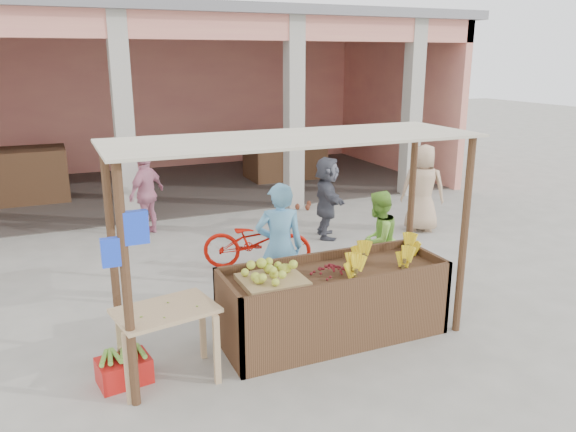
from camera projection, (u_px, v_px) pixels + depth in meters
name	position (u px, v px, depth m)	size (l,w,h in m)	color
ground	(294.00, 344.00, 6.47)	(60.00, 60.00, 0.00)	gray
market_building	(148.00, 78.00, 13.63)	(14.40, 6.40, 4.20)	#EF977D
fruit_stall	(333.00, 305.00, 6.55)	(2.60, 0.95, 0.80)	#533621
stall_awning	(291.00, 175.00, 5.97)	(4.09, 1.35, 2.39)	#533621
banana_heap	(380.00, 257.00, 6.64)	(1.16, 0.63, 0.21)	yellow
melon_tray	(272.00, 276.00, 6.13)	(0.70, 0.60, 0.19)	#9D8151
berry_heap	(330.00, 269.00, 6.37)	(0.46, 0.38, 0.15)	maroon
side_table	(166.00, 321.00, 5.60)	(1.07, 0.82, 0.78)	tan
papaya_pile	(165.00, 299.00, 5.54)	(0.70, 0.40, 0.20)	#598F2E
red_crate	(124.00, 370.00, 5.68)	(0.51, 0.37, 0.26)	#B51613
plantain_bundle	(123.00, 355.00, 5.64)	(0.40, 0.28, 0.08)	#629435
produce_sacks	(309.00, 197.00, 12.13)	(0.88, 0.66, 0.54)	maroon
vendor_blue	(280.00, 243.00, 7.14)	(0.68, 0.50, 1.81)	#5FA4D4
vendor_green	(378.00, 238.00, 7.85)	(0.72, 0.42, 1.50)	#83C641
motorcycle	(257.00, 240.00, 8.69)	(1.75, 0.60, 0.92)	#A20E04
shopper_b	(146.00, 191.00, 10.30)	(0.97, 0.51, 1.64)	pink
shopper_c	(423.00, 184.00, 10.46)	(0.88, 0.57, 1.82)	tan
shopper_d	(327.00, 195.00, 10.10)	(1.45, 0.60, 1.57)	#474854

